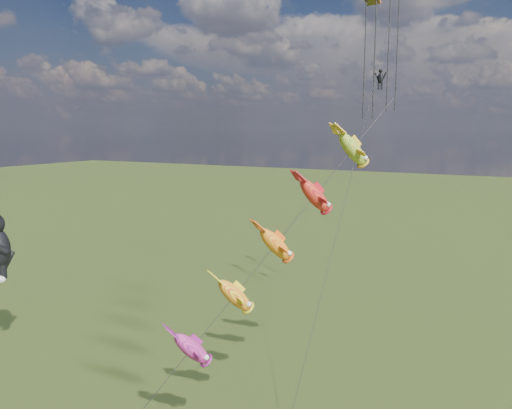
% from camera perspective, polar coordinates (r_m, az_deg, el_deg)
% --- Properties ---
extents(ground, '(300.00, 300.00, 0.00)m').
position_cam_1_polar(ground, '(37.97, -21.83, -15.42)').
color(ground, '#20340D').
extents(fish_windsock_rig, '(9.91, 12.66, 16.71)m').
position_cam_1_polar(fish_windsock_rig, '(24.85, 2.18, -4.68)').
color(fish_windsock_rig, brown).
rests_on(fish_windsock_rig, ground).
extents(parafoil_rig, '(1.92, 17.55, 25.51)m').
position_cam_1_polar(parafoil_rig, '(36.48, 13.94, 15.54)').
color(parafoil_rig, brown).
rests_on(parafoil_rig, ground).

